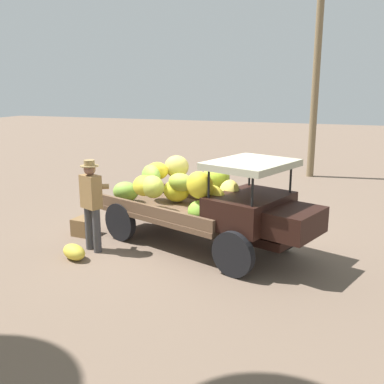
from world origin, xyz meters
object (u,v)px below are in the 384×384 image
(loose_banana_bunch, at_px, (74,252))
(wooden_crate, at_px, (84,226))
(farmer, at_px, (92,200))
(truck, at_px, (208,202))

(loose_banana_bunch, bearing_deg, wooden_crate, 115.66)
(loose_banana_bunch, bearing_deg, farmer, 79.50)
(farmer, height_order, loose_banana_bunch, farmer)
(truck, bearing_deg, loose_banana_bunch, -126.07)
(wooden_crate, bearing_deg, farmer, -46.52)
(loose_banana_bunch, bearing_deg, truck, 33.98)
(truck, distance_m, farmer, 2.21)
(truck, bearing_deg, farmer, -135.92)
(truck, distance_m, wooden_crate, 2.82)
(farmer, bearing_deg, loose_banana_bunch, -167.26)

